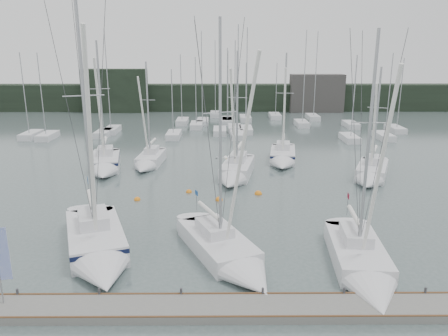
% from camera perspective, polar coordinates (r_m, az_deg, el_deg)
% --- Properties ---
extents(ground, '(160.00, 160.00, 0.00)m').
position_cam_1_polar(ground, '(25.98, -0.29, -12.14)').
color(ground, '#4C5D5B').
rests_on(ground, ground).
extents(dock, '(24.00, 2.00, 0.40)m').
position_cam_1_polar(dock, '(21.57, -0.26, -17.87)').
color(dock, '#63635E').
rests_on(dock, ground).
extents(far_treeline, '(90.00, 4.00, 5.00)m').
position_cam_1_polar(far_treeline, '(85.52, -0.35, 9.20)').
color(far_treeline, black).
rests_on(far_treeline, ground).
extents(far_building_left, '(12.00, 3.00, 8.00)m').
position_cam_1_polar(far_building_left, '(85.74, -14.04, 9.76)').
color(far_building_left, black).
rests_on(far_building_left, ground).
extents(far_building_right, '(10.00, 3.00, 7.00)m').
position_cam_1_polar(far_building_right, '(85.35, 12.00, 9.52)').
color(far_building_right, '#3E3C39').
rests_on(far_building_right, ground).
extents(mast_forest, '(53.30, 25.29, 14.84)m').
position_cam_1_polar(mast_forest, '(66.23, 0.89, 5.54)').
color(mast_forest, silver).
rests_on(mast_forest, ground).
extents(sailboat_near_left, '(6.42, 10.38, 15.95)m').
position_cam_1_polar(sailboat_near_left, '(26.88, -16.11, -10.23)').
color(sailboat_near_left, silver).
rests_on(sailboat_near_left, ground).
extents(sailboat_near_center, '(6.44, 9.76, 14.62)m').
position_cam_1_polar(sailboat_near_center, '(25.27, 1.06, -11.70)').
color(sailboat_near_center, silver).
rests_on(sailboat_near_center, ground).
extents(sailboat_near_right, '(3.64, 9.77, 13.96)m').
position_cam_1_polar(sailboat_near_right, '(25.24, 17.82, -12.48)').
color(sailboat_near_right, silver).
rests_on(sailboat_near_right, ground).
extents(sailboat_mid_a, '(4.23, 8.49, 13.51)m').
position_cam_1_polar(sailboat_mid_a, '(45.03, -15.31, 0.36)').
color(sailboat_mid_a, silver).
rests_on(sailboat_mid_a, ground).
extents(sailboat_mid_b, '(2.80, 7.46, 11.35)m').
position_cam_1_polar(sailboat_mid_b, '(45.84, -9.89, 0.77)').
color(sailboat_mid_b, silver).
rests_on(sailboat_mid_b, ground).
extents(sailboat_mid_c, '(4.14, 8.64, 12.54)m').
position_cam_1_polar(sailboat_mid_c, '(40.78, 1.42, -0.71)').
color(sailboat_mid_c, silver).
rests_on(sailboat_mid_c, ground).
extents(sailboat_mid_d, '(3.74, 8.18, 12.31)m').
position_cam_1_polar(sailboat_mid_d, '(46.91, 7.66, 1.30)').
color(sailboat_mid_d, silver).
rests_on(sailboat_mid_d, ground).
extents(sailboat_mid_e, '(5.48, 8.17, 11.15)m').
position_cam_1_polar(sailboat_mid_e, '(42.63, 18.57, -0.89)').
color(sailboat_mid_e, silver).
rests_on(sailboat_mid_e, ground).
extents(buoy_a, '(0.52, 0.52, 0.52)m').
position_cam_1_polar(buoy_a, '(37.62, -4.61, -3.18)').
color(buoy_a, orange).
rests_on(buoy_a, ground).
extents(buoy_b, '(0.63, 0.63, 0.63)m').
position_cam_1_polar(buoy_b, '(37.15, 4.48, -3.42)').
color(buoy_b, orange).
rests_on(buoy_b, ground).
extents(buoy_c, '(0.53, 0.53, 0.53)m').
position_cam_1_polar(buoy_c, '(36.36, -11.27, -4.12)').
color(buoy_c, orange).
rests_on(buoy_c, ground).
extents(dock_banner, '(0.58, 0.17, 3.90)m').
position_cam_1_polar(dock_banner, '(22.88, -27.08, -10.45)').
color(dock_banner, '#9A9DA2').
rests_on(dock_banner, dock).
extents(seagull, '(1.11, 0.51, 0.22)m').
position_cam_1_polar(seagull, '(25.90, 0.21, 1.36)').
color(seagull, white).
rests_on(seagull, ground).
extents(buoy_d, '(0.61, 0.61, 0.61)m').
position_cam_1_polar(buoy_d, '(35.61, -0.66, -4.23)').
color(buoy_d, orange).
rests_on(buoy_d, ground).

